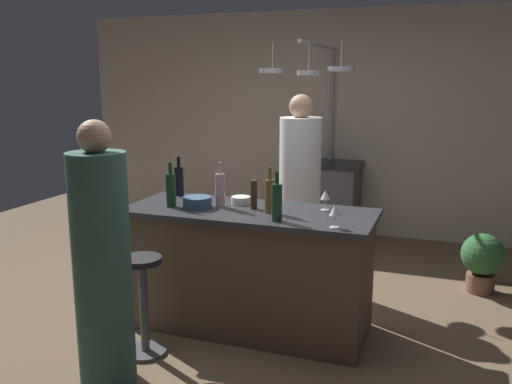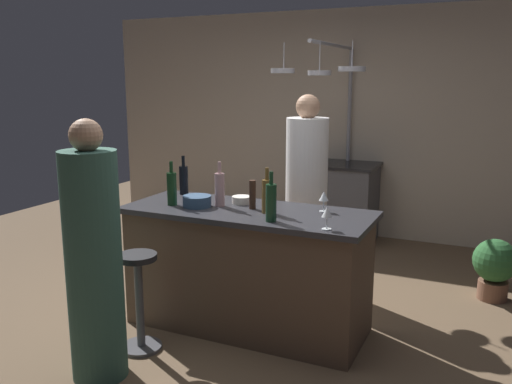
{
  "view_description": "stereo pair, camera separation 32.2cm",
  "coord_description": "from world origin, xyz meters",
  "px_view_note": "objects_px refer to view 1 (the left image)",
  "views": [
    {
      "loc": [
        1.34,
        -3.52,
        1.82
      ],
      "look_at": [
        0.0,
        0.15,
        1.0
      ],
      "focal_mm": 37.92,
      "sensor_mm": 36.0,
      "label": 1
    },
    {
      "loc": [
        1.63,
        -3.4,
        1.82
      ],
      "look_at": [
        0.0,
        0.15,
        1.0
      ],
      "focal_mm": 37.92,
      "sensor_mm": 36.0,
      "label": 2
    }
  ],
  "objects_px": {
    "stove_range": "(324,201)",
    "wine_bottle_amber": "(270,195)",
    "wine_bottle_dark": "(179,181)",
    "mixing_bowl_ceramic": "(241,200)",
    "mixing_bowl_blue": "(197,202)",
    "pepper_mill": "(254,195)",
    "wine_bottle_rose": "(220,189)",
    "bar_stool_left": "(144,301)",
    "wine_glass_by_chef": "(325,196)",
    "guest_left": "(102,266)",
    "chef": "(300,200)",
    "wine_bottle_red": "(171,189)",
    "wine_bottle_green": "(277,202)",
    "wine_glass_near_right_guest": "(335,212)",
    "potted_plant": "(482,259)"
  },
  "relations": [
    {
      "from": "mixing_bowl_blue",
      "to": "wine_bottle_green",
      "type": "bearing_deg",
      "value": -13.4
    },
    {
      "from": "wine_bottle_dark",
      "to": "wine_glass_by_chef",
      "type": "height_order",
      "value": "wine_bottle_dark"
    },
    {
      "from": "wine_bottle_dark",
      "to": "wine_glass_near_right_guest",
      "type": "distance_m",
      "value": 1.47
    },
    {
      "from": "pepper_mill",
      "to": "wine_glass_by_chef",
      "type": "xyz_separation_m",
      "value": [
        0.49,
        0.13,
        0.0
      ]
    },
    {
      "from": "bar_stool_left",
      "to": "wine_glass_by_chef",
      "type": "distance_m",
      "value": 1.44
    },
    {
      "from": "wine_bottle_dark",
      "to": "wine_bottle_green",
      "type": "relative_size",
      "value": 0.95
    },
    {
      "from": "wine_bottle_red",
      "to": "guest_left",
      "type": "bearing_deg",
      "value": -88.15
    },
    {
      "from": "bar_stool_left",
      "to": "potted_plant",
      "type": "distance_m",
      "value": 2.91
    },
    {
      "from": "potted_plant",
      "to": "wine_bottle_rose",
      "type": "bearing_deg",
      "value": -145.13
    },
    {
      "from": "wine_bottle_red",
      "to": "wine_bottle_green",
      "type": "distance_m",
      "value": 0.86
    },
    {
      "from": "stove_range",
      "to": "wine_glass_by_chef",
      "type": "relative_size",
      "value": 6.1
    },
    {
      "from": "stove_range",
      "to": "wine_glass_near_right_guest",
      "type": "distance_m",
      "value": 2.86
    },
    {
      "from": "chef",
      "to": "guest_left",
      "type": "distance_m",
      "value": 2.03
    },
    {
      "from": "wine_bottle_dark",
      "to": "wine_glass_by_chef",
      "type": "xyz_separation_m",
      "value": [
        1.21,
        -0.1,
        -0.02
      ]
    },
    {
      "from": "stove_range",
      "to": "wine_bottle_amber",
      "type": "bearing_deg",
      "value": -86.15
    },
    {
      "from": "wine_glass_near_right_guest",
      "to": "wine_bottle_amber",
      "type": "bearing_deg",
      "value": 155.02
    },
    {
      "from": "wine_bottle_dark",
      "to": "wine_glass_near_right_guest",
      "type": "relative_size",
      "value": 2.15
    },
    {
      "from": "wine_bottle_red",
      "to": "wine_bottle_green",
      "type": "height_order",
      "value": "wine_bottle_green"
    },
    {
      "from": "chef",
      "to": "potted_plant",
      "type": "height_order",
      "value": "chef"
    },
    {
      "from": "wine_bottle_rose",
      "to": "wine_glass_near_right_guest",
      "type": "distance_m",
      "value": 0.95
    },
    {
      "from": "guest_left",
      "to": "wine_glass_near_right_guest",
      "type": "height_order",
      "value": "guest_left"
    },
    {
      "from": "wine_bottle_rose",
      "to": "mixing_bowl_blue",
      "type": "xyz_separation_m",
      "value": [
        -0.14,
        -0.08,
        -0.09
      ]
    },
    {
      "from": "mixing_bowl_blue",
      "to": "bar_stool_left",
      "type": "bearing_deg",
      "value": -104.41
    },
    {
      "from": "guest_left",
      "to": "wine_bottle_rose",
      "type": "xyz_separation_m",
      "value": [
        0.31,
        1.01,
        0.29
      ]
    },
    {
      "from": "guest_left",
      "to": "potted_plant",
      "type": "distance_m",
      "value": 3.23
    },
    {
      "from": "chef",
      "to": "wine_bottle_rose",
      "type": "relative_size",
      "value": 5.13
    },
    {
      "from": "wine_bottle_rose",
      "to": "wine_bottle_amber",
      "type": "relative_size",
      "value": 1.03
    },
    {
      "from": "wine_bottle_rose",
      "to": "wine_bottle_red",
      "type": "relative_size",
      "value": 1.01
    },
    {
      "from": "wine_bottle_dark",
      "to": "mixing_bowl_ceramic",
      "type": "relative_size",
      "value": 2.17
    },
    {
      "from": "wine_bottle_amber",
      "to": "chef",
      "type": "bearing_deg",
      "value": 92.48
    },
    {
      "from": "chef",
      "to": "guest_left",
      "type": "bearing_deg",
      "value": -109.18
    },
    {
      "from": "stove_range",
      "to": "wine_bottle_green",
      "type": "relative_size",
      "value": 2.68
    },
    {
      "from": "wine_glass_near_right_guest",
      "to": "wine_glass_by_chef",
      "type": "distance_m",
      "value": 0.46
    },
    {
      "from": "potted_plant",
      "to": "mixing_bowl_ceramic",
      "type": "xyz_separation_m",
      "value": [
        -1.77,
        -1.16,
        0.63
      ]
    },
    {
      "from": "wine_bottle_red",
      "to": "mixing_bowl_blue",
      "type": "bearing_deg",
      "value": 8.98
    },
    {
      "from": "chef",
      "to": "wine_bottle_red",
      "type": "bearing_deg",
      "value": -124.39
    },
    {
      "from": "guest_left",
      "to": "wine_bottle_rose",
      "type": "distance_m",
      "value": 1.1
    },
    {
      "from": "wine_bottle_amber",
      "to": "mixing_bowl_blue",
      "type": "bearing_deg",
      "value": -175.6
    },
    {
      "from": "pepper_mill",
      "to": "wine_glass_near_right_guest",
      "type": "relative_size",
      "value": 1.44
    },
    {
      "from": "wine_glass_by_chef",
      "to": "mixing_bowl_blue",
      "type": "distance_m",
      "value": 0.92
    },
    {
      "from": "pepper_mill",
      "to": "wine_bottle_rose",
      "type": "distance_m",
      "value": 0.26
    },
    {
      "from": "stove_range",
      "to": "potted_plant",
      "type": "bearing_deg",
      "value": -34.35
    },
    {
      "from": "guest_left",
      "to": "wine_bottle_rose",
      "type": "bearing_deg",
      "value": 72.91
    },
    {
      "from": "chef",
      "to": "wine_bottle_red",
      "type": "xyz_separation_m",
      "value": [
        -0.69,
        -1.02,
        0.24
      ]
    },
    {
      "from": "potted_plant",
      "to": "wine_bottle_amber",
      "type": "xyz_separation_m",
      "value": [
        -1.49,
        -1.35,
        0.73
      ]
    },
    {
      "from": "wine_bottle_rose",
      "to": "wine_bottle_amber",
      "type": "xyz_separation_m",
      "value": [
        0.4,
        -0.04,
        -0.01
      ]
    },
    {
      "from": "pepper_mill",
      "to": "wine_bottle_red",
      "type": "xyz_separation_m",
      "value": [
        -0.59,
        -0.14,
        0.02
      ]
    },
    {
      "from": "wine_glass_by_chef",
      "to": "mixing_bowl_ceramic",
      "type": "bearing_deg",
      "value": -179.14
    },
    {
      "from": "guest_left",
      "to": "wine_bottle_dark",
      "type": "relative_size",
      "value": 5.09
    },
    {
      "from": "wine_bottle_green",
      "to": "wine_glass_by_chef",
      "type": "xyz_separation_m",
      "value": [
        0.23,
        0.4,
        -0.03
      ]
    }
  ]
}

